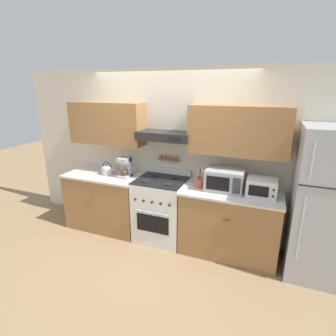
{
  "coord_description": "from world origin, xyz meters",
  "views": [
    {
      "loc": [
        1.43,
        -3.01,
        2.28
      ],
      "look_at": [
        0.13,
        0.28,
        1.18
      ],
      "focal_mm": 28.0,
      "sensor_mm": 36.0,
      "label": 1
    }
  ],
  "objects_px": {
    "refrigerator": "(327,205)",
    "tea_kettle": "(107,170)",
    "utensil_crock": "(199,182)",
    "coffee_maker": "(125,167)",
    "microwave": "(225,180)",
    "toaster_oven": "(262,187)",
    "stove_range": "(161,209)"
  },
  "relations": [
    {
      "from": "tea_kettle",
      "to": "refrigerator",
      "type": "bearing_deg",
      "value": -0.85
    },
    {
      "from": "coffee_maker",
      "to": "toaster_oven",
      "type": "bearing_deg",
      "value": -0.89
    },
    {
      "from": "toaster_oven",
      "to": "tea_kettle",
      "type": "bearing_deg",
      "value": 179.96
    },
    {
      "from": "coffee_maker",
      "to": "microwave",
      "type": "relative_size",
      "value": 0.62
    },
    {
      "from": "microwave",
      "to": "utensil_crock",
      "type": "relative_size",
      "value": 1.77
    },
    {
      "from": "microwave",
      "to": "coffee_maker",
      "type": "bearing_deg",
      "value": 179.56
    },
    {
      "from": "stove_range",
      "to": "utensil_crock",
      "type": "bearing_deg",
      "value": 1.06
    },
    {
      "from": "refrigerator",
      "to": "tea_kettle",
      "type": "relative_size",
      "value": 8.08
    },
    {
      "from": "stove_range",
      "to": "toaster_oven",
      "type": "bearing_deg",
      "value": 0.37
    },
    {
      "from": "refrigerator",
      "to": "toaster_oven",
      "type": "height_order",
      "value": "refrigerator"
    },
    {
      "from": "stove_range",
      "to": "refrigerator",
      "type": "relative_size",
      "value": 0.56
    },
    {
      "from": "coffee_maker",
      "to": "utensil_crock",
      "type": "relative_size",
      "value": 1.09
    },
    {
      "from": "tea_kettle",
      "to": "microwave",
      "type": "bearing_deg",
      "value": 0.55
    },
    {
      "from": "stove_range",
      "to": "toaster_oven",
      "type": "height_order",
      "value": "toaster_oven"
    },
    {
      "from": "microwave",
      "to": "utensil_crock",
      "type": "distance_m",
      "value": 0.35
    },
    {
      "from": "coffee_maker",
      "to": "toaster_oven",
      "type": "distance_m",
      "value": 2.02
    },
    {
      "from": "refrigerator",
      "to": "utensil_crock",
      "type": "relative_size",
      "value": 6.63
    },
    {
      "from": "tea_kettle",
      "to": "utensil_crock",
      "type": "bearing_deg",
      "value": 0.0
    },
    {
      "from": "utensil_crock",
      "to": "toaster_oven",
      "type": "bearing_deg",
      "value": -0.12
    },
    {
      "from": "tea_kettle",
      "to": "toaster_oven",
      "type": "xyz_separation_m",
      "value": [
        2.35,
        -0.0,
        0.04
      ]
    },
    {
      "from": "refrigerator",
      "to": "coffee_maker",
      "type": "height_order",
      "value": "refrigerator"
    },
    {
      "from": "tea_kettle",
      "to": "coffee_maker",
      "type": "distance_m",
      "value": 0.33
    },
    {
      "from": "stove_range",
      "to": "toaster_oven",
      "type": "xyz_separation_m",
      "value": [
        1.4,
        0.01,
        0.56
      ]
    },
    {
      "from": "refrigerator",
      "to": "toaster_oven",
      "type": "distance_m",
      "value": 0.76
    },
    {
      "from": "coffee_maker",
      "to": "toaster_oven",
      "type": "xyz_separation_m",
      "value": [
        2.02,
        -0.03,
        -0.04
      ]
    },
    {
      "from": "utensil_crock",
      "to": "stove_range",
      "type": "bearing_deg",
      "value": -178.94
    },
    {
      "from": "tea_kettle",
      "to": "coffee_maker",
      "type": "height_order",
      "value": "coffee_maker"
    },
    {
      "from": "toaster_oven",
      "to": "stove_range",
      "type": "bearing_deg",
      "value": -179.63
    },
    {
      "from": "tea_kettle",
      "to": "utensil_crock",
      "type": "height_order",
      "value": "utensil_crock"
    },
    {
      "from": "toaster_oven",
      "to": "coffee_maker",
      "type": "bearing_deg",
      "value": 179.11
    },
    {
      "from": "refrigerator",
      "to": "microwave",
      "type": "distance_m",
      "value": 1.23
    },
    {
      "from": "utensil_crock",
      "to": "tea_kettle",
      "type": "bearing_deg",
      "value": -180.0
    }
  ]
}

